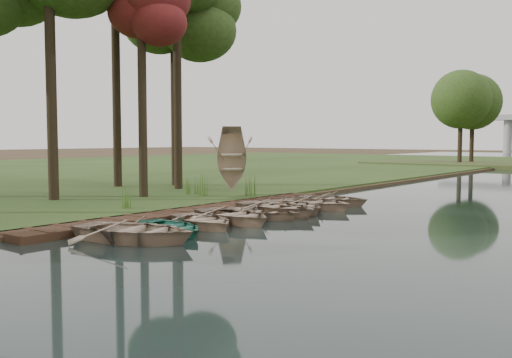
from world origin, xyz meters
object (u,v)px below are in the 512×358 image
Objects in this scene: boardwalk at (197,212)px; rowboat_1 at (170,225)px; stored_rowboat at (231,184)px; rowboat_0 at (135,228)px; rowboat_2 at (202,218)px.

boardwalk is 4.81m from rowboat_1.
boardwalk is at bearing 45.32° from rowboat_1.
stored_rowboat reaches higher than rowboat_1.
rowboat_1 is (2.68, -3.99, 0.21)m from boardwalk.
rowboat_1 is 12.54m from stored_rowboat.
boardwalk is at bearing 11.95° from rowboat_0.
boardwalk is 5.01× the size of rowboat_2.
boardwalk is 3.46m from rowboat_2.
rowboat_0 is at bearing -112.65° from stored_rowboat.
boardwalk is 4.05× the size of rowboat_0.
boardwalk is 6.25m from rowboat_0.
boardwalk is at bearing 63.19° from rowboat_2.
rowboat_1 is at bearing -9.76° from rowboat_0.
stored_rowboat is (-6.40, 9.05, 0.28)m from rowboat_2.
stored_rowboat is (-6.55, 10.70, 0.30)m from rowboat_1.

